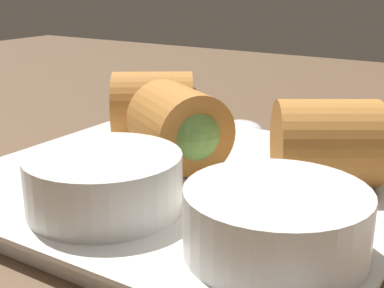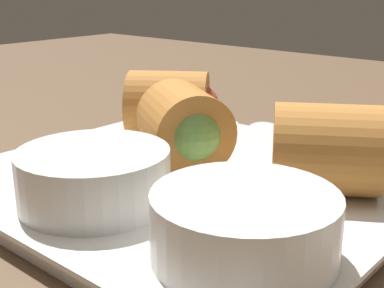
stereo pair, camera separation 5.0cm
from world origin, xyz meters
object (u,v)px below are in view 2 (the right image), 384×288
at_px(serving_plate, 192,185).
at_px(dipping_bowl_near, 94,175).
at_px(spoon, 259,128).
at_px(dipping_bowl_far, 245,223).

distance_m(serving_plate, dipping_bowl_near, 0.08).
distance_m(serving_plate, spoon, 0.16).
xyz_separation_m(dipping_bowl_near, spoon, (0.04, -0.23, -0.03)).
relative_size(dipping_bowl_near, spoon, 0.59).
bearing_deg(dipping_bowl_far, spoon, -57.54).
bearing_deg(dipping_bowl_near, serving_plate, -100.59).
height_order(serving_plate, spoon, same).
xyz_separation_m(serving_plate, dipping_bowl_far, (-0.09, 0.07, 0.03)).
height_order(dipping_bowl_far, spoon, dipping_bowl_far).
bearing_deg(serving_plate, dipping_bowl_near, 79.41).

